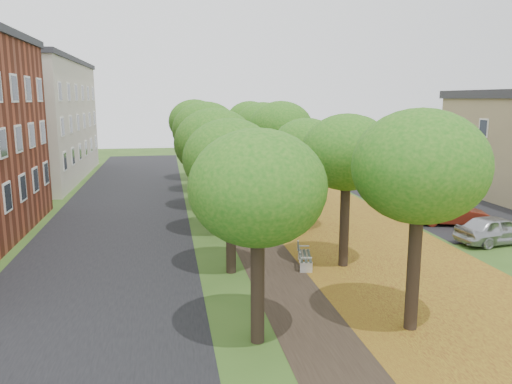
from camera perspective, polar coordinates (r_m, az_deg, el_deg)
name	(u,v)px	position (r m, az deg, el deg)	size (l,w,h in m)	color
ground	(329,335)	(15.73, 8.40, -15.87)	(120.00, 120.00, 0.00)	#2D4C19
street_asphalt	(118,224)	(29.30, -15.52, -3.57)	(8.00, 70.00, 0.01)	black
footpath	(249,219)	(29.52, -0.86, -3.07)	(3.20, 70.00, 0.01)	black
leaf_verge	(329,215)	(30.71, 8.40, -2.64)	(7.50, 70.00, 0.01)	olive
parking_lot	(448,207)	(35.17, 21.12, -1.56)	(9.00, 16.00, 0.01)	black
tree_row_west	(210,139)	(28.50, -5.28, 6.01)	(4.04, 34.04, 6.47)	black
tree_row_east	(292,138)	(29.31, 4.17, 6.15)	(4.04, 34.04, 6.47)	black
building_cream	(20,120)	(47.96, -25.34, 7.48)	(10.30, 20.30, 10.40)	beige
bench	(304,256)	(21.33, 5.46, -7.29)	(0.90, 1.89, 0.86)	#263028
car_silver	(497,229)	(27.07, 25.81, -3.87)	(1.67, 4.15, 1.41)	#AAABAF
car_red	(452,214)	(30.05, 21.48, -2.31)	(1.37, 3.93, 1.29)	maroon
car_grey	(429,202)	(32.86, 19.20, -1.12)	(1.79, 4.41, 1.28)	#303035
car_white	(409,191)	(36.15, 17.07, 0.08)	(2.22, 4.81, 1.34)	silver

